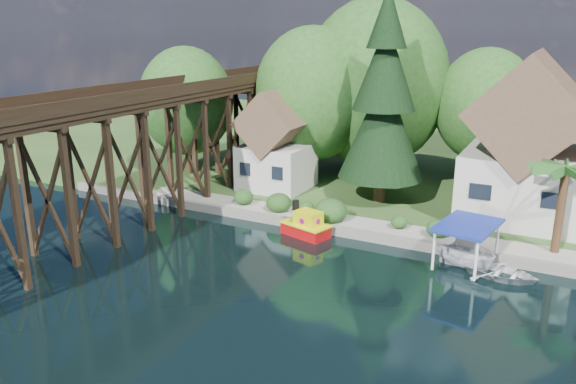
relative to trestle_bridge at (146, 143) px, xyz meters
name	(u,v)px	position (x,y,z in m)	size (l,w,h in m)	color
ground	(333,297)	(16.00, -5.17, -5.35)	(140.00, 140.00, 0.00)	black
bank	(463,156)	(16.00, 28.83, -5.10)	(140.00, 52.00, 0.50)	#2D491D
seawall	(449,250)	(20.00, 2.83, -5.04)	(60.00, 0.40, 0.62)	slate
promenade	(488,245)	(22.00, 4.13, -4.82)	(50.00, 2.60, 0.06)	gray
trestle_bridge	(146,143)	(0.00, 0.00, 0.00)	(4.12, 44.18, 9.30)	black
house_left	(526,149)	(23.00, 10.83, -0.21)	(7.64, 8.64, 11.02)	beige
shed	(277,147)	(5.00, 9.33, -1.52)	(5.09, 5.40, 7.85)	beige
bg_trees	(453,102)	(17.00, 16.08, 1.94)	(49.90, 13.30, 10.57)	#382314
shrubs	(324,208)	(11.40, 4.09, -4.12)	(15.76, 2.47, 1.70)	#183D16
conifer	(384,102)	(13.46, 9.59, 2.47)	(6.18, 6.18, 15.20)	#382314
palm_tree	(566,173)	(25.55, 4.76, -0.10)	(4.60, 4.60, 5.44)	#382314
tugboat	(306,226)	(11.18, 1.84, -4.68)	(3.44, 2.48, 2.25)	#AF0B0D
boat_white_a	(502,271)	(23.22, 0.98, -4.96)	(2.68, 3.76, 0.78)	silver
boat_canopy	(466,249)	(21.18, 1.35, -4.22)	(3.46, 4.49, 2.63)	silver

